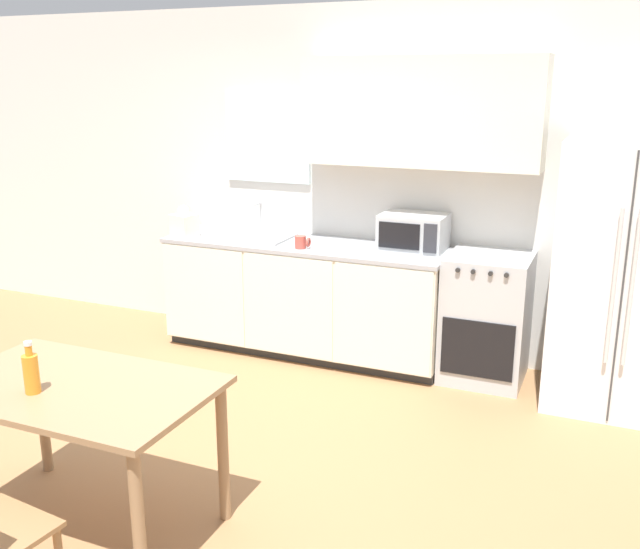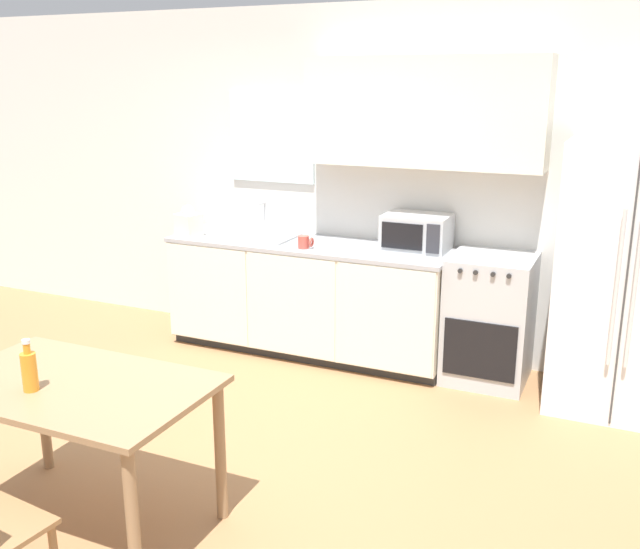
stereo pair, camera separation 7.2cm
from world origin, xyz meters
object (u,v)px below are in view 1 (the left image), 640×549
at_px(oven_range, 486,318).
at_px(coffee_mug, 301,242).
at_px(refrigerator, 623,277).
at_px(dining_table, 77,405).
at_px(drink_bottle, 31,372).
at_px(microwave, 413,232).

xyz_separation_m(oven_range, coffee_mug, (-1.38, -0.22, 0.49)).
distance_m(oven_range, coffee_mug, 1.48).
distance_m(refrigerator, dining_table, 3.45).
relative_size(coffee_mug, drink_bottle, 0.47).
bearing_deg(drink_bottle, refrigerator, 47.73).
bearing_deg(oven_range, refrigerator, -5.07).
bearing_deg(oven_range, drink_bottle, -119.46).
height_order(oven_range, coffee_mug, coffee_mug).
bearing_deg(dining_table, microwave, 72.58).
relative_size(microwave, drink_bottle, 1.95).
height_order(microwave, coffee_mug, microwave).
height_order(refrigerator, drink_bottle, refrigerator).
bearing_deg(coffee_mug, microwave, 21.64).
xyz_separation_m(microwave, drink_bottle, (-0.97, -2.85, -0.17)).
bearing_deg(drink_bottle, microwave, 71.26).
bearing_deg(refrigerator, coffee_mug, -176.30).
xyz_separation_m(dining_table, drink_bottle, (-0.12, -0.14, 0.20)).
relative_size(oven_range, microwave, 1.93).
distance_m(microwave, drink_bottle, 3.01).
xyz_separation_m(refrigerator, coffee_mug, (-2.25, -0.15, 0.06)).
height_order(dining_table, drink_bottle, drink_bottle).
bearing_deg(drink_bottle, oven_range, 60.54).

